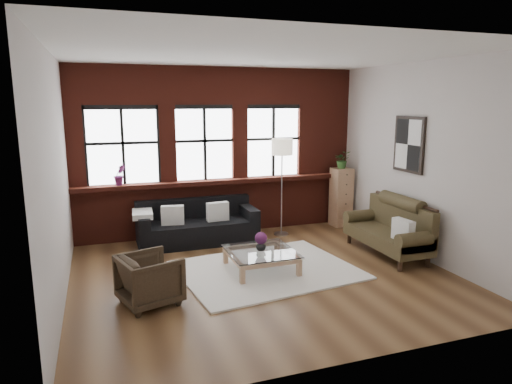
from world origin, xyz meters
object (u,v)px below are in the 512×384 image
object	(u,v)px
drawer_chest	(341,197)
floor_lamp	(282,184)
vintage_settee	(387,228)
vase	(261,246)
coffee_table	(261,261)
armchair	(150,279)
dark_sofa	(197,222)

from	to	relation	value
drawer_chest	floor_lamp	xyz separation A→B (m)	(-1.43, -0.23, 0.41)
vintage_settee	vase	world-z (taller)	vintage_settee
vintage_settee	coffee_table	bearing A→B (deg)	-179.02
coffee_table	floor_lamp	distance (m)	2.16
armchair	vase	world-z (taller)	armchair
floor_lamp	dark_sofa	bearing A→B (deg)	178.64
dark_sofa	vase	distance (m)	1.85
drawer_chest	floor_lamp	world-z (taller)	floor_lamp
drawer_chest	armchair	bearing A→B (deg)	-148.75
vintage_settee	coffee_table	world-z (taller)	vintage_settee
coffee_table	drawer_chest	xyz separation A→B (m)	(2.46, 1.93, 0.45)
armchair	coffee_table	distance (m)	1.85
dark_sofa	coffee_table	xyz separation A→B (m)	(0.61, -1.74, -0.23)
floor_lamp	vase	bearing A→B (deg)	-121.25
coffee_table	vase	bearing A→B (deg)	-45.00
dark_sofa	floor_lamp	xyz separation A→B (m)	(1.65, -0.04, 0.62)
vintage_settee	drawer_chest	size ratio (longest dim) A/B	1.45
coffee_table	vase	world-z (taller)	vase
vintage_settee	dark_sofa	bearing A→B (deg)	149.48
coffee_table	drawer_chest	distance (m)	3.16
vintage_settee	armchair	size ratio (longest dim) A/B	2.45
dark_sofa	armchair	size ratio (longest dim) A/B	3.01
dark_sofa	armchair	world-z (taller)	dark_sofa
vase	floor_lamp	distance (m)	2.08
vase	coffee_table	bearing A→B (deg)	135.00
dark_sofa	vintage_settee	distance (m)	3.35
drawer_chest	floor_lamp	size ratio (longest dim) A/B	0.60
dark_sofa	coffee_table	distance (m)	1.86
armchair	vase	distance (m)	1.84
vintage_settee	armchair	distance (m)	4.06
vase	drawer_chest	world-z (taller)	drawer_chest
vintage_settee	floor_lamp	xyz separation A→B (m)	(-1.24, 1.66, 0.54)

